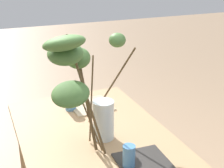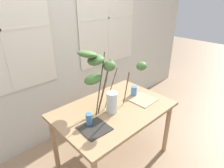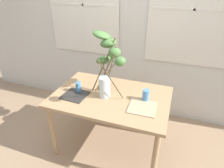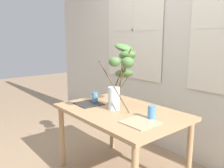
% 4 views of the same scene
% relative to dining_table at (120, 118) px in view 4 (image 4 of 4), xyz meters
% --- Properties ---
extents(back_wall_with_windows, '(5.28, 0.14, 2.75)m').
position_rel_dining_table_xyz_m(back_wall_with_windows, '(0.00, 0.91, 0.74)').
color(back_wall_with_windows, beige).
rests_on(back_wall_with_windows, ground).
extents(dining_table, '(1.24, 0.83, 0.72)m').
position_rel_dining_table_xyz_m(dining_table, '(0.00, 0.00, 0.00)').
color(dining_table, tan).
rests_on(dining_table, ground).
extents(vase_with_branches, '(0.54, 0.61, 0.66)m').
position_rel_dining_table_xyz_m(vase_with_branches, '(-0.08, 0.09, 0.46)').
color(vase_with_branches, silver).
rests_on(vase_with_branches, dining_table).
extents(drinking_glass_blue_left, '(0.06, 0.06, 0.12)m').
position_rel_dining_table_xyz_m(drinking_glass_blue_left, '(-0.36, -0.04, 0.14)').
color(drinking_glass_blue_left, '#4C84BC').
rests_on(drinking_glass_blue_left, dining_table).
extents(drinking_glass_blue_right, '(0.07, 0.07, 0.12)m').
position_rel_dining_table_xyz_m(drinking_glass_blue_right, '(0.37, 0.04, 0.15)').
color(drinking_glass_blue_right, '#4C84BC').
rests_on(drinking_glass_blue_right, dining_table).
extents(plate_square_left, '(0.26, 0.26, 0.01)m').
position_rel_dining_table_xyz_m(plate_square_left, '(-0.37, -0.13, 0.09)').
color(plate_square_left, '#2D2B28').
rests_on(plate_square_left, dining_table).
extents(plate_square_right, '(0.27, 0.27, 0.01)m').
position_rel_dining_table_xyz_m(plate_square_right, '(0.37, -0.10, 0.09)').
color(plate_square_right, tan).
rests_on(plate_square_right, dining_table).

